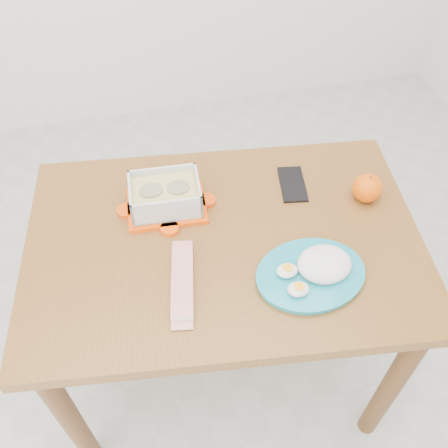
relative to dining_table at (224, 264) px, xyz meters
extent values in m
plane|color=#B7B7B2|center=(-0.10, -0.12, -0.64)|extent=(3.50, 3.50, 0.00)
cube|color=#955B2A|center=(0.00, 0.00, 0.09)|extent=(1.14, 0.83, 0.04)
cylinder|color=#593916|center=(-0.50, -0.24, -0.28)|extent=(0.06, 0.06, 0.71)
cylinder|color=#593916|center=(0.43, -0.35, -0.28)|extent=(0.06, 0.06, 0.71)
cylinder|color=#593916|center=(-0.43, 0.35, -0.28)|extent=(0.06, 0.06, 0.71)
cylinder|color=#593916|center=(0.50, 0.24, -0.28)|extent=(0.06, 0.06, 0.71)
cube|color=#F84A07|center=(-0.13, 0.15, 0.12)|extent=(0.23, 0.18, 0.01)
cube|color=silver|center=(-0.13, 0.15, 0.17)|extent=(0.20, 0.15, 0.08)
cube|color=tan|center=(-0.13, 0.15, 0.16)|extent=(0.19, 0.14, 0.05)
cylinder|color=#948A61|center=(-0.17, 0.15, 0.18)|extent=(0.07, 0.07, 0.02)
cylinder|color=#948A61|center=(-0.10, 0.15, 0.18)|extent=(0.07, 0.07, 0.02)
sphere|color=#FA6905|center=(0.43, 0.05, 0.16)|extent=(0.08, 0.08, 0.08)
cylinder|color=teal|center=(0.18, -0.17, 0.12)|extent=(0.30, 0.30, 0.02)
ellipsoid|color=white|center=(0.22, -0.16, 0.16)|extent=(0.15, 0.13, 0.06)
ellipsoid|color=silver|center=(0.12, -0.16, 0.15)|extent=(0.06, 0.05, 0.03)
ellipsoid|color=silver|center=(0.13, -0.22, 0.15)|extent=(0.06, 0.05, 0.03)
cube|color=red|center=(-0.13, -0.12, 0.13)|extent=(0.09, 0.22, 0.02)
cube|color=black|center=(0.24, 0.15, 0.12)|extent=(0.09, 0.15, 0.01)
camera|label=1|loc=(-0.19, -0.82, 1.16)|focal=40.00mm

